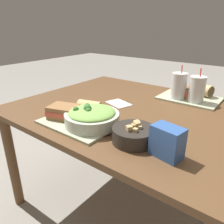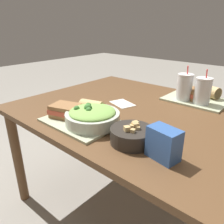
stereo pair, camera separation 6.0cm
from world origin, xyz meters
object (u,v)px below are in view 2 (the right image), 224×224
(drink_cup_dark, at_px, (184,88))
(drink_cup_red, at_px, (203,92))
(napkin_folded, at_px, (122,104))
(sandwich_far, at_px, (191,93))
(baguette_near, at_px, (92,107))
(baguette_far, at_px, (212,92))
(chip_bag, at_px, (164,144))
(salad_bowl, at_px, (92,116))
(soup_bowl, at_px, (132,135))
(sandwich_near, at_px, (66,111))

(drink_cup_dark, distance_m, drink_cup_red, 0.11)
(drink_cup_red, bearing_deg, napkin_folded, -141.96)
(sandwich_far, xyz_separation_m, drink_cup_dark, (-0.02, -0.06, 0.04))
(baguette_near, relative_size, baguette_far, 1.21)
(drink_cup_red, bearing_deg, chip_bag, -80.79)
(baguette_far, height_order, napkin_folded, baguette_far)
(baguette_far, xyz_separation_m, napkin_folded, (-0.38, -0.44, -0.05))
(sandwich_far, relative_size, chip_bag, 1.27)
(salad_bowl, distance_m, sandwich_far, 0.71)
(salad_bowl, height_order, sandwich_far, salad_bowl)
(baguette_near, xyz_separation_m, baguette_far, (0.38, 0.69, 0.00))
(salad_bowl, distance_m, soup_bowl, 0.23)
(baguette_far, distance_m, chip_bag, 0.80)
(drink_cup_red, bearing_deg, baguette_near, -123.92)
(salad_bowl, relative_size, baguette_far, 2.28)
(salad_bowl, relative_size, baguette_near, 1.89)
(baguette_near, xyz_separation_m, chip_bag, (0.47, -0.10, 0.01))
(drink_cup_red, relative_size, chip_bag, 1.66)
(sandwich_near, distance_m, sandwich_far, 0.80)
(baguette_far, xyz_separation_m, drink_cup_dark, (-0.12, -0.15, 0.04))
(salad_bowl, xyz_separation_m, drink_cup_dark, (0.17, 0.63, 0.04))
(drink_cup_dark, bearing_deg, napkin_folded, -131.62)
(salad_bowl, xyz_separation_m, drink_cup_red, (0.28, 0.63, 0.03))
(salad_bowl, bearing_deg, soup_bowl, -0.96)
(sandwich_near, distance_m, drink_cup_red, 0.79)
(sandwich_far, xyz_separation_m, napkin_folded, (-0.28, -0.35, -0.04))
(drink_cup_dark, height_order, napkin_folded, drink_cup_dark)
(baguette_far, bearing_deg, sandwich_near, 169.59)
(soup_bowl, bearing_deg, baguette_far, 85.77)
(drink_cup_dark, height_order, drink_cup_red, drink_cup_dark)
(salad_bowl, distance_m, napkin_folded, 0.35)
(sandwich_near, bearing_deg, drink_cup_dark, 45.22)
(sandwich_near, distance_m, napkin_folded, 0.38)
(chip_bag, bearing_deg, drink_cup_red, 109.31)
(napkin_folded, bearing_deg, baguette_near, -89.56)
(soup_bowl, bearing_deg, baguette_near, 165.54)
(sandwich_near, xyz_separation_m, baguette_near, (0.08, 0.11, 0.01))
(sandwich_far, xyz_separation_m, baguette_far, (0.10, 0.09, 0.01))
(drink_cup_red, relative_size, napkin_folded, 1.20)
(sandwich_near, bearing_deg, baguette_far, 42.64)
(drink_cup_dark, bearing_deg, sandwich_far, 68.62)
(sandwich_near, bearing_deg, baguette_near, 35.87)
(salad_bowl, bearing_deg, drink_cup_red, 65.74)
(salad_bowl, bearing_deg, chip_bag, -3.02)
(sandwich_near, relative_size, napkin_folded, 1.00)
(sandwich_far, bearing_deg, sandwich_near, -99.53)
(soup_bowl, height_order, drink_cup_red, drink_cup_red)
(drink_cup_dark, xyz_separation_m, drink_cup_red, (0.11, 0.00, -0.00))
(salad_bowl, distance_m, baguette_near, 0.12)
(napkin_folded, bearing_deg, salad_bowl, -75.36)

